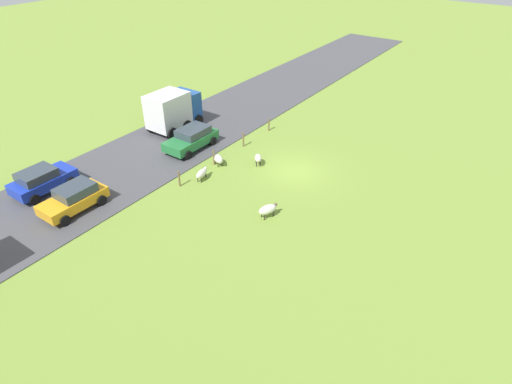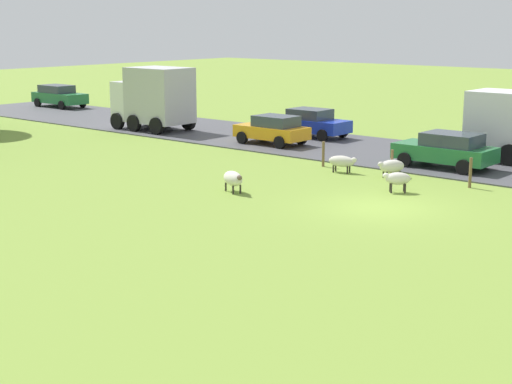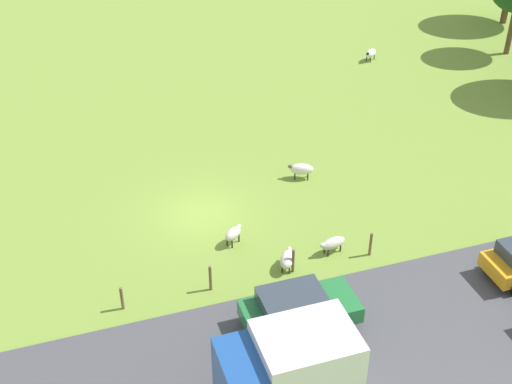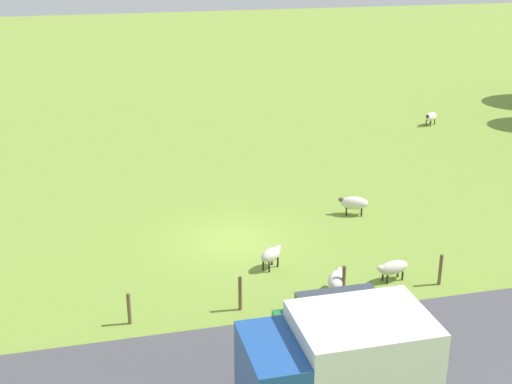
{
  "view_description": "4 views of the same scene",
  "coord_description": "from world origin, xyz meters",
  "px_view_note": "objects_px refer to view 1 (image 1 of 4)",
  "views": [
    {
      "loc": [
        -12.33,
        22.18,
        14.86
      ],
      "look_at": [
        -0.79,
        5.85,
        1.69
      ],
      "focal_mm": 29.43,
      "sensor_mm": 36.0,
      "label": 1
    },
    {
      "loc": [
        -22.95,
        -13.89,
        6.38
      ],
      "look_at": [
        -5.04,
        1.31,
        1.22
      ],
      "focal_mm": 54.93,
      "sensor_mm": 36.0,
      "label": 2
    },
    {
      "loc": [
        25.35,
        -5.73,
        18.37
      ],
      "look_at": [
        0.48,
        2.53,
        0.98
      ],
      "focal_mm": 48.07,
      "sensor_mm": 36.0,
      "label": 3
    },
    {
      "loc": [
        24.52,
        -5.27,
        11.48
      ],
      "look_at": [
        -2.11,
        1.42,
        1.15
      ],
      "focal_mm": 49.43,
      "sensor_mm": 36.0,
      "label": 4
    }
  ],
  "objects_px": {
    "sheep_3": "(218,159)",
    "car_0": "(191,138)",
    "sheep_1": "(202,173)",
    "truck_1": "(173,110)",
    "sheep_0": "(268,209)",
    "sheep_2": "(258,158)",
    "car_2": "(42,180)",
    "car_3": "(74,198)"
  },
  "relations": [
    {
      "from": "car_0",
      "to": "car_2",
      "type": "distance_m",
      "value": 10.6
    },
    {
      "from": "sheep_1",
      "to": "sheep_3",
      "type": "height_order",
      "value": "sheep_3"
    },
    {
      "from": "car_0",
      "to": "car_2",
      "type": "xyz_separation_m",
      "value": [
        3.69,
        9.94,
        -0.0
      ]
    },
    {
      "from": "sheep_0",
      "to": "car_2",
      "type": "bearing_deg",
      "value": 24.36
    },
    {
      "from": "car_3",
      "to": "sheep_3",
      "type": "bearing_deg",
      "value": -110.9
    },
    {
      "from": "sheep_2",
      "to": "car_2",
      "type": "distance_m",
      "value": 14.2
    },
    {
      "from": "sheep_1",
      "to": "car_0",
      "type": "distance_m",
      "value": 4.73
    },
    {
      "from": "sheep_2",
      "to": "sheep_0",
      "type": "bearing_deg",
      "value": 130.2
    },
    {
      "from": "sheep_1",
      "to": "car_0",
      "type": "height_order",
      "value": "car_0"
    },
    {
      "from": "sheep_2",
      "to": "truck_1",
      "type": "xyz_separation_m",
      "value": [
        9.04,
        -0.86,
        1.23
      ]
    },
    {
      "from": "truck_1",
      "to": "car_2",
      "type": "height_order",
      "value": "truck_1"
    },
    {
      "from": "sheep_1",
      "to": "truck_1",
      "type": "relative_size",
      "value": 0.31
    },
    {
      "from": "car_2",
      "to": "car_3",
      "type": "bearing_deg",
      "value": 179.12
    },
    {
      "from": "sheep_1",
      "to": "car_3",
      "type": "relative_size",
      "value": 0.34
    },
    {
      "from": "truck_1",
      "to": "car_2",
      "type": "distance_m",
      "value": 11.66
    },
    {
      "from": "sheep_1",
      "to": "car_2",
      "type": "height_order",
      "value": "car_2"
    },
    {
      "from": "sheep_0",
      "to": "truck_1",
      "type": "bearing_deg",
      "value": -23.25
    },
    {
      "from": "truck_1",
      "to": "car_2",
      "type": "xyz_separation_m",
      "value": [
        0.22,
        11.62,
        -0.89
      ]
    },
    {
      "from": "sheep_2",
      "to": "car_2",
      "type": "xyz_separation_m",
      "value": [
        9.26,
        10.76,
        0.34
      ]
    },
    {
      "from": "sheep_2",
      "to": "car_3",
      "type": "xyz_separation_m",
      "value": [
        5.82,
        10.82,
        0.32
      ]
    },
    {
      "from": "sheep_3",
      "to": "truck_1",
      "type": "distance_m",
      "value": 7.28
    },
    {
      "from": "sheep_1",
      "to": "sheep_3",
      "type": "bearing_deg",
      "value": -80.2
    },
    {
      "from": "sheep_2",
      "to": "sheep_3",
      "type": "distance_m",
      "value": 2.83
    },
    {
      "from": "sheep_0",
      "to": "sheep_1",
      "type": "distance_m",
      "value": 6.02
    },
    {
      "from": "sheep_0",
      "to": "car_3",
      "type": "bearing_deg",
      "value": 31.66
    },
    {
      "from": "truck_1",
      "to": "car_3",
      "type": "height_order",
      "value": "truck_1"
    },
    {
      "from": "truck_1",
      "to": "car_2",
      "type": "bearing_deg",
      "value": 88.9
    },
    {
      "from": "car_0",
      "to": "sheep_0",
      "type": "bearing_deg",
      "value": 157.73
    },
    {
      "from": "sheep_3",
      "to": "truck_1",
      "type": "xyz_separation_m",
      "value": [
        6.73,
        -2.48,
        1.28
      ]
    },
    {
      "from": "sheep_1",
      "to": "car_0",
      "type": "bearing_deg",
      "value": -39.58
    },
    {
      "from": "sheep_2",
      "to": "sheep_3",
      "type": "xyz_separation_m",
      "value": [
        2.31,
        1.63,
        -0.05
      ]
    },
    {
      "from": "sheep_1",
      "to": "truck_1",
      "type": "height_order",
      "value": "truck_1"
    },
    {
      "from": "truck_1",
      "to": "sheep_1",
      "type": "bearing_deg",
      "value": 146.57
    },
    {
      "from": "sheep_0",
      "to": "sheep_2",
      "type": "relative_size",
      "value": 1.26
    },
    {
      "from": "sheep_3",
      "to": "car_0",
      "type": "bearing_deg",
      "value": -13.83
    },
    {
      "from": "sheep_2",
      "to": "car_3",
      "type": "height_order",
      "value": "car_3"
    },
    {
      "from": "sheep_3",
      "to": "sheep_0",
      "type": "bearing_deg",
      "value": 153.72
    },
    {
      "from": "sheep_1",
      "to": "truck_1",
      "type": "bearing_deg",
      "value": -33.43
    },
    {
      "from": "car_0",
      "to": "car_3",
      "type": "bearing_deg",
      "value": 88.55
    },
    {
      "from": "sheep_2",
      "to": "car_3",
      "type": "relative_size",
      "value": 0.27
    },
    {
      "from": "car_0",
      "to": "car_3",
      "type": "distance_m",
      "value": 9.99
    },
    {
      "from": "sheep_3",
      "to": "car_2",
      "type": "bearing_deg",
      "value": 52.75
    }
  ]
}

